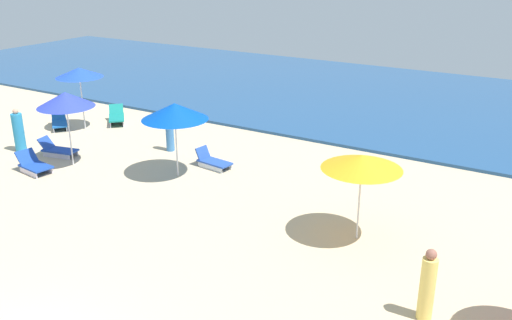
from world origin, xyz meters
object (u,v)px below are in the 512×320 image
(lounge_chair_0_0, at_px, (213,161))
(umbrella_4, at_px, (362,162))
(umbrella_3, at_px, (65,100))
(beachgoer_1, at_px, (19,132))
(lounge_chair_3_1, at_px, (58,150))
(lounge_chair_5_0, at_px, (59,122))
(beachgoer_4, at_px, (427,286))
(umbrella_0, at_px, (175,111))
(beachgoer_0, at_px, (170,131))
(lounge_chair_3_0, at_px, (34,165))
(lounge_chair_5_1, at_px, (117,117))
(umbrella_5, at_px, (79,73))

(lounge_chair_0_0, distance_m, umbrella_4, 6.80)
(umbrella_3, distance_m, beachgoer_1, 3.27)
(lounge_chair_3_1, height_order, lounge_chair_5_0, lounge_chair_3_1)
(lounge_chair_5_0, relative_size, beachgoer_4, 0.95)
(umbrella_0, distance_m, beachgoer_0, 2.94)
(lounge_chair_0_0, bearing_deg, lounge_chair_3_0, 132.88)
(umbrella_3, relative_size, lounge_chair_5_0, 1.74)
(lounge_chair_5_1, relative_size, beachgoer_4, 0.94)
(umbrella_0, relative_size, umbrella_4, 1.07)
(umbrella_5, xyz_separation_m, lounge_chair_5_1, (0.52, 1.32, -2.11))
(umbrella_5, height_order, lounge_chair_5_1, umbrella_5)
(beachgoer_1, bearing_deg, lounge_chair_3_1, -133.75)
(umbrella_0, bearing_deg, beachgoer_4, -20.91)
(beachgoer_1, height_order, beachgoer_4, beachgoer_1)
(lounge_chair_3_0, bearing_deg, lounge_chair_3_1, 29.75)
(lounge_chair_3_0, height_order, beachgoer_1, beachgoer_1)
(lounge_chair_3_0, xyz_separation_m, lounge_chair_5_0, (-3.31, 3.91, -0.02))
(umbrella_0, distance_m, beachgoer_4, 9.87)
(lounge_chair_5_1, distance_m, beachgoer_4, 16.66)
(lounge_chair_3_0, distance_m, lounge_chair_5_0, 5.12)
(umbrella_4, xyz_separation_m, lounge_chair_5_0, (-14.35, 2.66, -1.88))
(lounge_chair_3_1, relative_size, umbrella_4, 0.64)
(lounge_chair_5_1, bearing_deg, lounge_chair_0_0, -62.52)
(lounge_chair_5_0, bearing_deg, beachgoer_0, -49.55)
(umbrella_0, height_order, lounge_chair_3_1, umbrella_0)
(lounge_chair_3_1, relative_size, lounge_chair_5_0, 0.98)
(beachgoer_1, distance_m, beachgoer_4, 15.87)
(lounge_chair_5_1, xyz_separation_m, beachgoer_4, (15.17, -6.87, 0.47))
(umbrella_5, bearing_deg, lounge_chair_0_0, -6.76)
(umbrella_3, distance_m, umbrella_5, 4.29)
(lounge_chair_0_0, xyz_separation_m, umbrella_3, (-4.27, -2.36, 2.13))
(beachgoer_0, relative_size, beachgoer_1, 0.98)
(umbrella_5, bearing_deg, umbrella_0, -17.42)
(lounge_chair_3_1, height_order, umbrella_5, umbrella_5)
(lounge_chair_0_0, xyz_separation_m, beachgoer_4, (8.56, -4.70, 0.52))
(umbrella_3, height_order, beachgoer_0, umbrella_3)
(lounge_chair_0_0, bearing_deg, lounge_chair_3_1, 117.07)
(lounge_chair_0_0, relative_size, beachgoer_1, 0.83)
(beachgoer_0, bearing_deg, lounge_chair_5_0, -52.63)
(umbrella_3, xyz_separation_m, lounge_chair_5_0, (-3.93, 2.79, -2.11))
(umbrella_4, xyz_separation_m, beachgoer_4, (2.42, -2.48, -1.37))
(umbrella_3, bearing_deg, umbrella_4, 0.73)
(beachgoer_4, bearing_deg, beachgoer_0, 75.66)
(umbrella_4, xyz_separation_m, beachgoer_1, (-13.26, -0.08, -1.37))
(lounge_chair_5_1, bearing_deg, umbrella_3, -107.10)
(lounge_chair_0_0, height_order, lounge_chair_3_0, lounge_chair_3_0)
(lounge_chair_0_0, xyz_separation_m, umbrella_4, (6.14, -2.22, 1.90))
(umbrella_3, xyz_separation_m, lounge_chair_3_1, (-1.24, 0.40, -2.12))
(lounge_chair_0_0, bearing_deg, beachgoer_0, 83.18)
(lounge_chair_5_0, height_order, lounge_chair_5_1, lounge_chair_5_1)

